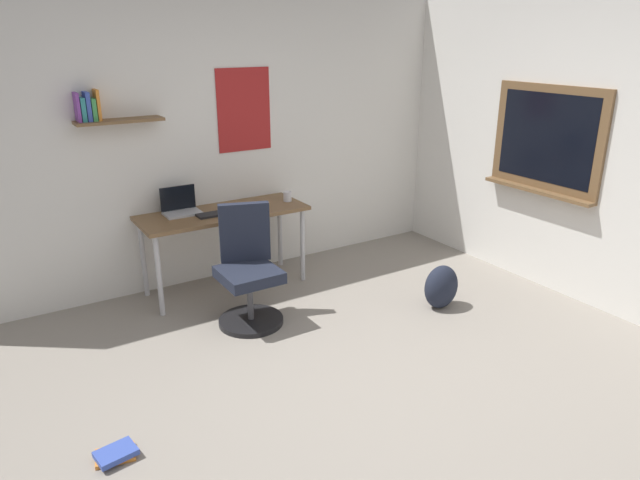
% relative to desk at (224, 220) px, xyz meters
% --- Properties ---
extents(ground_plane, '(5.20, 5.20, 0.00)m').
position_rel_desk_xyz_m(ground_plane, '(0.10, -2.09, -0.66)').
color(ground_plane, gray).
rests_on(ground_plane, ground).
extents(wall_back, '(5.00, 0.30, 2.60)m').
position_rel_desk_xyz_m(wall_back, '(0.09, 0.36, 0.65)').
color(wall_back, silver).
rests_on(wall_back, ground).
extents(wall_right, '(0.22, 5.00, 2.60)m').
position_rel_desk_xyz_m(wall_right, '(2.55, -2.06, 0.65)').
color(wall_right, silver).
rests_on(wall_right, ground).
extents(desk, '(1.47, 0.57, 0.73)m').
position_rel_desk_xyz_m(desk, '(0.00, 0.00, 0.00)').
color(desk, brown).
rests_on(desk, ground).
extents(office_chair, '(0.52, 0.55, 0.95)m').
position_rel_desk_xyz_m(office_chair, '(-0.09, -0.68, -0.25)').
color(office_chair, black).
rests_on(office_chair, ground).
extents(laptop, '(0.31, 0.21, 0.23)m').
position_rel_desk_xyz_m(laptop, '(-0.33, 0.14, 0.13)').
color(laptop, '#ADAFB5').
rests_on(laptop, desk).
extents(keyboard, '(0.37, 0.13, 0.02)m').
position_rel_desk_xyz_m(keyboard, '(-0.07, -0.07, 0.09)').
color(keyboard, black).
rests_on(keyboard, desk).
extents(computer_mouse, '(0.10, 0.06, 0.03)m').
position_rel_desk_xyz_m(computer_mouse, '(0.21, -0.07, 0.09)').
color(computer_mouse, '#262628').
rests_on(computer_mouse, desk).
extents(coffee_mug, '(0.08, 0.08, 0.09)m').
position_rel_desk_xyz_m(coffee_mug, '(0.64, -0.02, 0.12)').
color(coffee_mug, silver).
rests_on(coffee_mug, desk).
extents(backpack, '(0.32, 0.22, 0.38)m').
position_rel_desk_xyz_m(backpack, '(1.38, -1.34, -0.47)').
color(backpack, '#1E2333').
rests_on(backpack, ground).
extents(book_stack_on_floor, '(0.24, 0.21, 0.06)m').
position_rel_desk_xyz_m(book_stack_on_floor, '(-1.42, -1.77, -0.63)').
color(book_stack_on_floor, orange).
rests_on(book_stack_on_floor, ground).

